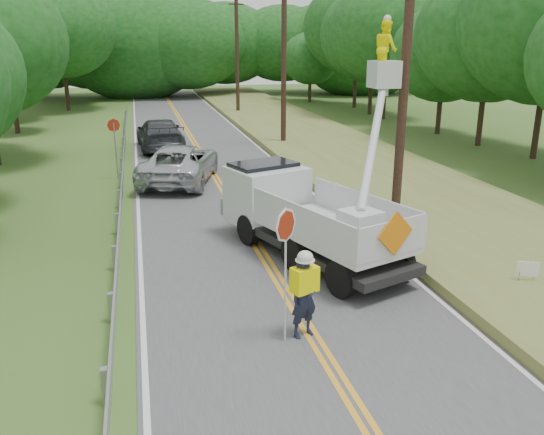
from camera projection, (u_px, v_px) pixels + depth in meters
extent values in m
plane|color=#37581E|center=(354.00, 405.00, 9.56)|extent=(140.00, 140.00, 0.00)
cube|color=#48494B|center=(226.00, 194.00, 22.53)|extent=(7.20, 96.00, 0.02)
cube|color=gold|center=(223.00, 194.00, 22.50)|extent=(0.12, 96.00, 0.00)
cube|color=gold|center=(228.00, 194.00, 22.55)|extent=(0.12, 96.00, 0.00)
cube|color=silver|center=(138.00, 199.00, 21.76)|extent=(0.12, 96.00, 0.00)
cube|color=silver|center=(308.00, 189.00, 23.29)|extent=(0.12, 96.00, 0.00)
cube|color=#999BA2|center=(105.00, 386.00, 9.47)|extent=(0.12, 0.14, 0.70)
cube|color=#999BA2|center=(111.00, 308.00, 12.25)|extent=(0.12, 0.14, 0.70)
cube|color=#999BA2|center=(115.00, 258.00, 15.03)|extent=(0.12, 0.14, 0.70)
cube|color=#999BA2|center=(118.00, 224.00, 17.81)|extent=(0.12, 0.14, 0.70)
cube|color=#999BA2|center=(119.00, 199.00, 20.59)|extent=(0.12, 0.14, 0.70)
cube|color=#999BA2|center=(121.00, 180.00, 23.37)|extent=(0.12, 0.14, 0.70)
cube|color=#999BA2|center=(122.00, 165.00, 26.15)|extent=(0.12, 0.14, 0.70)
cube|color=#999BA2|center=(123.00, 153.00, 28.93)|extent=(0.12, 0.14, 0.70)
cube|color=#999BA2|center=(124.00, 143.00, 31.71)|extent=(0.12, 0.14, 0.70)
cube|color=#999BA2|center=(124.00, 135.00, 34.49)|extent=(0.12, 0.14, 0.70)
cube|color=#999BA2|center=(125.00, 128.00, 37.27)|extent=(0.12, 0.14, 0.70)
cube|color=#999BA2|center=(125.00, 121.00, 40.05)|extent=(0.12, 0.14, 0.70)
cube|color=#999BA2|center=(126.00, 116.00, 42.83)|extent=(0.12, 0.14, 0.70)
cube|color=#999BA2|center=(122.00, 180.00, 22.39)|extent=(0.05, 48.00, 0.34)
cylinder|color=black|center=(405.00, 71.00, 17.49)|extent=(0.30, 0.30, 10.00)
cylinder|color=black|center=(284.00, 57.00, 31.39)|extent=(0.30, 0.30, 10.00)
cylinder|color=black|center=(237.00, 52.00, 45.29)|extent=(0.30, 0.30, 10.00)
cube|color=black|center=(236.00, 4.00, 44.20)|extent=(1.20, 0.10, 0.10)
cube|color=olive|center=(389.00, 181.00, 24.06)|extent=(7.00, 96.00, 0.30)
cylinder|color=#332319|center=(16.00, 116.00, 36.79)|extent=(0.32, 0.32, 2.30)
ellipsoid|color=#134812|center=(10.00, 72.00, 35.94)|extent=(5.38, 5.38, 4.73)
cylinder|color=#332319|center=(6.00, 100.00, 41.89)|extent=(0.32, 0.32, 3.22)
cylinder|color=#332319|center=(66.00, 87.00, 48.46)|extent=(0.32, 0.32, 3.96)
ellipsoid|color=#134812|center=(60.00, 29.00, 46.99)|extent=(9.24, 9.24, 8.13)
cylinder|color=#332319|center=(67.00, 86.00, 53.09)|extent=(0.32, 0.32, 3.49)
ellipsoid|color=#134812|center=(62.00, 39.00, 51.80)|extent=(8.14, 8.14, 7.16)
cylinder|color=#332319|center=(538.00, 121.00, 28.74)|extent=(0.32, 0.32, 3.93)
cylinder|color=#332319|center=(481.00, 115.00, 32.37)|extent=(0.32, 0.32, 3.58)
ellipsoid|color=#134812|center=(490.00, 35.00, 31.04)|extent=(8.36, 8.36, 7.36)
cylinder|color=#332319|center=(439.00, 111.00, 36.57)|extent=(0.32, 0.32, 2.95)
ellipsoid|color=#134812|center=(444.00, 54.00, 35.48)|extent=(6.88, 6.88, 6.05)
cylinder|color=#332319|center=(384.00, 94.00, 43.33)|extent=(0.32, 0.32, 3.82)
ellipsoid|color=#134812|center=(388.00, 31.00, 41.91)|extent=(8.92, 8.92, 7.85)
cylinder|color=#332319|center=(371.00, 92.00, 46.02)|extent=(0.32, 0.32, 3.66)
ellipsoid|color=#134812|center=(374.00, 35.00, 44.66)|extent=(8.55, 8.55, 7.52)
cylinder|color=#332319|center=(355.00, 85.00, 50.54)|extent=(0.32, 0.32, 4.07)
ellipsoid|color=#134812|center=(358.00, 27.00, 49.03)|extent=(9.50, 9.50, 8.36)
cylinder|color=#332319|center=(310.00, 90.00, 55.45)|extent=(0.32, 0.32, 2.43)
ellipsoid|color=#134812|center=(310.00, 58.00, 54.55)|extent=(5.67, 5.67, 4.99)
ellipsoid|color=#134812|center=(44.00, 44.00, 58.27)|extent=(12.27, 9.21, 9.21)
ellipsoid|color=#134812|center=(92.00, 44.00, 58.53)|extent=(12.36, 9.27, 9.27)
ellipsoid|color=#134812|center=(134.00, 44.00, 59.25)|extent=(16.02, 12.02, 12.02)
ellipsoid|color=#134812|center=(187.00, 44.00, 58.84)|extent=(12.52, 9.39, 9.39)
ellipsoid|color=#134812|center=(226.00, 44.00, 63.01)|extent=(11.94, 8.96, 8.96)
ellipsoid|color=#134812|center=(283.00, 44.00, 63.69)|extent=(11.26, 8.45, 8.45)
ellipsoid|color=#134812|center=(318.00, 44.00, 63.73)|extent=(11.20, 8.40, 8.40)
ellipsoid|color=#134812|center=(364.00, 44.00, 62.91)|extent=(16.26, 12.20, 12.20)
imported|color=#191E33|center=(304.00, 297.00, 11.50)|extent=(0.75, 0.62, 1.75)
cube|color=#E3E000|center=(305.00, 279.00, 11.38)|extent=(0.62, 0.50, 0.53)
ellipsoid|color=silver|center=(305.00, 257.00, 11.24)|extent=(0.33, 0.33, 0.26)
cylinder|color=#B7B7B7|center=(285.00, 286.00, 11.19)|extent=(0.04, 0.04, 2.46)
cylinder|color=maroon|center=(286.00, 225.00, 10.80)|extent=(0.53, 0.51, 0.70)
cylinder|color=black|center=(341.00, 279.00, 13.41)|extent=(0.58, 0.97, 0.93)
cylinder|color=black|center=(399.00, 262.00, 14.42)|extent=(0.58, 0.97, 0.93)
cylinder|color=black|center=(295.00, 254.00, 14.95)|extent=(0.58, 0.97, 0.93)
cylinder|color=black|center=(350.00, 240.00, 15.96)|extent=(0.58, 0.97, 0.93)
cylinder|color=black|center=(249.00, 229.00, 16.88)|extent=(0.58, 0.97, 0.93)
cylinder|color=black|center=(300.00, 219.00, 17.88)|extent=(0.58, 0.97, 0.93)
cube|color=black|center=(317.00, 242.00, 15.66)|extent=(3.98, 6.50, 0.24)
cube|color=silver|center=(333.00, 232.00, 14.98)|extent=(3.58, 4.92, 0.21)
cube|color=silver|center=(300.00, 222.00, 14.27)|extent=(1.54, 4.20, 0.87)
cube|color=silver|center=(364.00, 208.00, 15.40)|extent=(1.54, 4.20, 0.87)
cube|color=silver|center=(393.00, 238.00, 13.08)|extent=(2.11, 0.80, 0.87)
cube|color=silver|center=(267.00, 195.00, 17.51)|extent=(2.66, 2.45, 1.74)
cube|color=black|center=(263.00, 174.00, 17.47)|extent=(2.24, 1.83, 0.72)
cube|color=silver|center=(360.00, 226.00, 13.99)|extent=(1.11, 1.11, 0.77)
cube|color=silver|center=(384.00, 74.00, 17.36)|extent=(0.82, 0.82, 0.82)
imported|color=#E3E000|center=(386.00, 48.00, 17.12)|extent=(0.62, 0.80, 1.65)
cube|color=orange|center=(395.00, 233.00, 12.98)|extent=(1.04, 0.40, 1.09)
imported|color=silver|center=(180.00, 163.00, 24.24)|extent=(4.26, 6.40, 1.63)
imported|color=#393C41|center=(160.00, 134.00, 31.52)|extent=(2.66, 5.93, 1.69)
cylinder|color=#999BA2|center=(116.00, 151.00, 24.60)|extent=(0.06, 0.06, 2.52)
cylinder|color=maroon|center=(114.00, 125.00, 24.25)|extent=(0.55, 0.22, 0.57)
cube|color=white|center=(528.00, 269.00, 13.70)|extent=(0.50, 0.24, 0.38)
cylinder|color=#999BA2|center=(518.00, 282.00, 13.75)|extent=(0.02, 0.02, 0.54)
cylinder|color=#999BA2|center=(533.00, 280.00, 13.85)|extent=(0.02, 0.02, 0.54)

